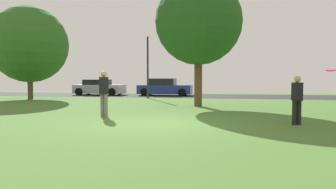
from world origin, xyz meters
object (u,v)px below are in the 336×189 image
object	(u,v)px
birch_tree_lone	(198,22)
frisbee_disc	(331,70)
person_bystander	(104,91)
parked_car_silver	(99,88)
parked_car_blue	(165,88)
person_thrower	(297,98)
maple_tree_near	(29,44)
street_lamp_post	(148,68)

from	to	relation	value
birch_tree_lone	frisbee_disc	bearing A→B (deg)	-60.42
person_bystander	parked_car_silver	world-z (taller)	person_bystander
parked_car_silver	parked_car_blue	distance (m)	5.83
birch_tree_lone	parked_car_silver	size ratio (longest dim) A/B	1.55
birch_tree_lone	person_thrower	world-z (taller)	birch_tree_lone
person_bystander	parked_car_silver	xyz separation A→B (m)	(-6.46, 14.53, -0.35)
person_thrower	parked_car_blue	bearing A→B (deg)	-173.78
maple_tree_near	frisbee_disc	world-z (taller)	maple_tree_near
parked_car_silver	street_lamp_post	world-z (taller)	street_lamp_post
parked_car_silver	maple_tree_near	bearing A→B (deg)	-113.03
parked_car_silver	street_lamp_post	xyz separation A→B (m)	(5.37, -3.66, 1.62)
birch_tree_lone	parked_car_silver	bearing A→B (deg)	135.43
parked_car_silver	street_lamp_post	bearing A→B (deg)	-34.28
parked_car_blue	street_lamp_post	xyz separation A→B (m)	(-0.46, -3.90, 1.59)
person_bystander	parked_car_silver	size ratio (longest dim) A/B	0.41
birch_tree_lone	person_thrower	bearing A→B (deg)	-58.08
maple_tree_near	parked_car_silver	world-z (taller)	maple_tree_near
frisbee_disc	street_lamp_post	world-z (taller)	street_lamp_post
person_bystander	parked_car_blue	bearing A→B (deg)	11.49
frisbee_disc	street_lamp_post	bearing A→B (deg)	122.57
parked_car_blue	birch_tree_lone	bearing A→B (deg)	-68.79
person_thrower	birch_tree_lone	bearing A→B (deg)	-167.35
maple_tree_near	parked_car_blue	world-z (taller)	maple_tree_near
birch_tree_lone	street_lamp_post	distance (m)	7.48
maple_tree_near	parked_car_silver	size ratio (longest dim) A/B	1.51
birch_tree_lone	frisbee_disc	xyz separation A→B (m)	(4.18, -7.37, -2.71)
frisbee_disc	parked_car_blue	distance (m)	18.85
person_thrower	person_bystander	bearing A→B (deg)	-116.00
birch_tree_lone	parked_car_blue	world-z (taller)	birch_tree_lone
birch_tree_lone	frisbee_disc	world-z (taller)	birch_tree_lone
person_bystander	frisbee_disc	world-z (taller)	person_bystander
person_thrower	parked_car_blue	world-z (taller)	person_thrower
birch_tree_lone	parked_car_blue	distance (m)	11.05
maple_tree_near	person_bystander	bearing A→B (deg)	-43.26
birch_tree_lone	maple_tree_near	xyz separation A→B (m)	(-12.16, 3.41, -0.57)
person_bystander	street_lamp_post	size ratio (longest dim) A/B	0.39
parked_car_blue	parked_car_silver	bearing A→B (deg)	-177.59
maple_tree_near	person_thrower	xyz separation A→B (m)	(15.82, -9.29, -2.99)
birch_tree_lone	person_bystander	size ratio (longest dim) A/B	3.78
birch_tree_lone	parked_car_blue	size ratio (longest dim) A/B	1.47
person_thrower	parked_car_blue	xyz separation A→B (m)	(-7.42, 15.57, -0.18)
person_thrower	street_lamp_post	size ratio (longest dim) A/B	0.35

